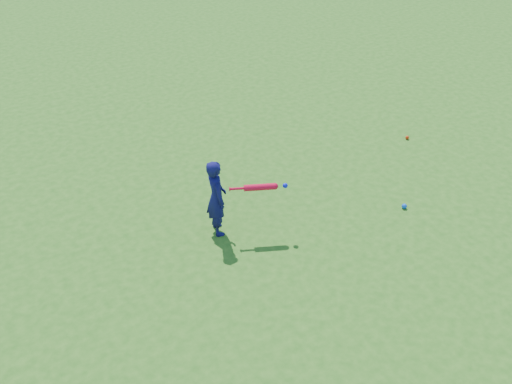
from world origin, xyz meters
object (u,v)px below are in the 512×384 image
child (216,198)px  bat_swing (262,187)px  ground_ball_blue (404,206)px  ground_ball_red (407,138)px

child → bat_swing: bearing=-107.7°
ground_ball_blue → child: bearing=159.1°
ground_ball_red → bat_swing: 3.48m
child → ground_ball_red: (3.83, 0.48, -0.50)m
ground_ball_blue → bat_swing: size_ratio=0.11×
child → ground_ball_red: 3.89m
child → ground_ball_blue: (2.41, -0.92, -0.49)m
child → ground_ball_red: size_ratio=17.14×
bat_swing → ground_ball_red: bearing=38.4°
ground_ball_red → bat_swing: bat_swing is taller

